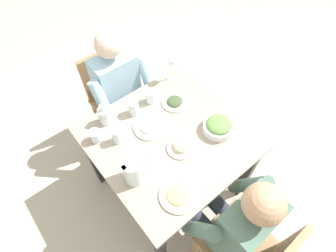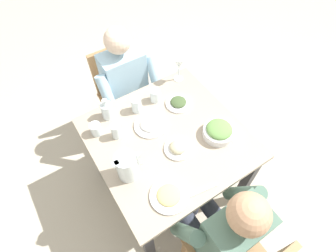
{
  "view_description": "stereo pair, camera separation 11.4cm",
  "coord_description": "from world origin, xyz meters",
  "px_view_note": "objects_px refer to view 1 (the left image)",
  "views": [
    {
      "loc": [
        -0.6,
        -0.72,
        2.17
      ],
      "look_at": [
        0.03,
        0.05,
        0.8
      ],
      "focal_mm": 28.26,
      "sensor_mm": 36.0,
      "label": 1
    },
    {
      "loc": [
        -0.51,
        -0.78,
        2.17
      ],
      "look_at": [
        0.03,
        0.05,
        0.8
      ],
      "focal_mm": 28.26,
      "sensor_mm": 36.0,
      "label": 2
    }
  ],
  "objects_px": {
    "plate_dolmas": "(175,102)",
    "dining_table": "(169,147)",
    "plate_fries": "(178,195)",
    "water_pitcher": "(133,170)",
    "wine_glass": "(171,64)",
    "chair_far": "(113,94)",
    "water_glass_near_left": "(151,97)",
    "plate_yoghurt": "(150,126)",
    "oil_carafe": "(105,116)",
    "water_glass_far_right": "(134,108)",
    "diner_near": "(229,218)",
    "diner_far": "(124,96)",
    "water_glass_center": "(96,136)",
    "water_glass_near_right": "(117,136)",
    "salad_bowl": "(219,126)",
    "plate_beans": "(180,147)"
  },
  "relations": [
    {
      "from": "chair_far",
      "to": "water_glass_near_left",
      "type": "relative_size",
      "value": 9.08
    },
    {
      "from": "plate_yoghurt",
      "to": "water_glass_near_left",
      "type": "distance_m",
      "value": 0.23
    },
    {
      "from": "plate_dolmas",
      "to": "oil_carafe",
      "type": "relative_size",
      "value": 1.09
    },
    {
      "from": "plate_dolmas",
      "to": "water_glass_near_left",
      "type": "bearing_deg",
      "value": 133.99
    },
    {
      "from": "water_glass_near_left",
      "to": "wine_glass",
      "type": "relative_size",
      "value": 0.48
    },
    {
      "from": "salad_bowl",
      "to": "water_glass_near_right",
      "type": "distance_m",
      "value": 0.65
    },
    {
      "from": "diner_far",
      "to": "water_glass_far_right",
      "type": "xyz_separation_m",
      "value": [
        -0.09,
        -0.28,
        0.18
      ]
    },
    {
      "from": "plate_beans",
      "to": "water_glass_center",
      "type": "height_order",
      "value": "water_glass_center"
    },
    {
      "from": "chair_far",
      "to": "wine_glass",
      "type": "height_order",
      "value": "wine_glass"
    },
    {
      "from": "plate_dolmas",
      "to": "water_glass_far_right",
      "type": "height_order",
      "value": "water_glass_far_right"
    },
    {
      "from": "diner_far",
      "to": "water_glass_near_right",
      "type": "height_order",
      "value": "diner_far"
    },
    {
      "from": "salad_bowl",
      "to": "diner_far",
      "type": "bearing_deg",
      "value": 108.57
    },
    {
      "from": "plate_yoghurt",
      "to": "plate_fries",
      "type": "xyz_separation_m",
      "value": [
        -0.16,
        -0.47,
        -0.0
      ]
    },
    {
      "from": "chair_far",
      "to": "plate_dolmas",
      "type": "relative_size",
      "value": 4.81
    },
    {
      "from": "plate_dolmas",
      "to": "dining_table",
      "type": "bearing_deg",
      "value": -137.32
    },
    {
      "from": "salad_bowl",
      "to": "plate_fries",
      "type": "distance_m",
      "value": 0.52
    },
    {
      "from": "dining_table",
      "to": "water_glass_far_right",
      "type": "xyz_separation_m",
      "value": [
        -0.06,
        0.3,
        0.18
      ]
    },
    {
      "from": "chair_far",
      "to": "diner_near",
      "type": "distance_m",
      "value": 1.39
    },
    {
      "from": "dining_table",
      "to": "oil_carafe",
      "type": "relative_size",
      "value": 5.73
    },
    {
      "from": "chair_far",
      "to": "water_glass_far_right",
      "type": "xyz_separation_m",
      "value": [
        -0.09,
        -0.49,
        0.33
      ]
    },
    {
      "from": "plate_fries",
      "to": "oil_carafe",
      "type": "height_order",
      "value": "oil_carafe"
    },
    {
      "from": "plate_yoghurt",
      "to": "water_glass_center",
      "type": "xyz_separation_m",
      "value": [
        -0.32,
        0.14,
        0.03
      ]
    },
    {
      "from": "plate_beans",
      "to": "plate_fries",
      "type": "height_order",
      "value": "plate_beans"
    },
    {
      "from": "dining_table",
      "to": "water_glass_near_right",
      "type": "relative_size",
      "value": 8.47
    },
    {
      "from": "plate_beans",
      "to": "water_glass_center",
      "type": "distance_m",
      "value": 0.53
    },
    {
      "from": "diner_far",
      "to": "water_glass_center",
      "type": "bearing_deg",
      "value": -142.07
    },
    {
      "from": "plate_beans",
      "to": "chair_far",
      "type": "bearing_deg",
      "value": 88.15
    },
    {
      "from": "chair_far",
      "to": "water_glass_far_right",
      "type": "relative_size",
      "value": 7.87
    },
    {
      "from": "salad_bowl",
      "to": "water_glass_near_right",
      "type": "relative_size",
      "value": 1.8
    },
    {
      "from": "plate_fries",
      "to": "salad_bowl",
      "type": "bearing_deg",
      "value": 19.59
    },
    {
      "from": "plate_yoghurt",
      "to": "oil_carafe",
      "type": "height_order",
      "value": "oil_carafe"
    },
    {
      "from": "water_pitcher",
      "to": "wine_glass",
      "type": "bearing_deg",
      "value": 35.8
    },
    {
      "from": "diner_near",
      "to": "water_glass_near_left",
      "type": "bearing_deg",
      "value": 81.69
    },
    {
      "from": "wine_glass",
      "to": "dining_table",
      "type": "bearing_deg",
      "value": -131.21
    },
    {
      "from": "plate_dolmas",
      "to": "plate_beans",
      "type": "height_order",
      "value": "plate_beans"
    },
    {
      "from": "plate_dolmas",
      "to": "water_glass_near_left",
      "type": "height_order",
      "value": "water_glass_near_left"
    },
    {
      "from": "salad_bowl",
      "to": "water_glass_near_right",
      "type": "height_order",
      "value": "water_glass_near_right"
    },
    {
      "from": "dining_table",
      "to": "water_glass_far_right",
      "type": "distance_m",
      "value": 0.36
    },
    {
      "from": "plate_beans",
      "to": "water_glass_center",
      "type": "relative_size",
      "value": 1.99
    },
    {
      "from": "diner_far",
      "to": "water_glass_far_right",
      "type": "distance_m",
      "value": 0.35
    },
    {
      "from": "chair_far",
      "to": "plate_yoghurt",
      "type": "bearing_deg",
      "value": -97.04
    },
    {
      "from": "diner_far",
      "to": "salad_bowl",
      "type": "xyz_separation_m",
      "value": [
        0.25,
        -0.75,
        0.17
      ]
    },
    {
      "from": "dining_table",
      "to": "chair_far",
      "type": "bearing_deg",
      "value": 87.94
    },
    {
      "from": "diner_far",
      "to": "plate_fries",
      "type": "bearing_deg",
      "value": -104.56
    },
    {
      "from": "dining_table",
      "to": "salad_bowl",
      "type": "height_order",
      "value": "salad_bowl"
    },
    {
      "from": "plate_dolmas",
      "to": "water_glass_center",
      "type": "xyz_separation_m",
      "value": [
        -0.58,
        0.08,
        0.03
      ]
    },
    {
      "from": "dining_table",
      "to": "plate_fries",
      "type": "height_order",
      "value": "plate_fries"
    },
    {
      "from": "salad_bowl",
      "to": "plate_beans",
      "type": "distance_m",
      "value": 0.29
    },
    {
      "from": "water_glass_near_left",
      "to": "plate_beans",
      "type": "bearing_deg",
      "value": -102.69
    },
    {
      "from": "wine_glass",
      "to": "plate_fries",
      "type": "bearing_deg",
      "value": -127.4
    }
  ]
}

